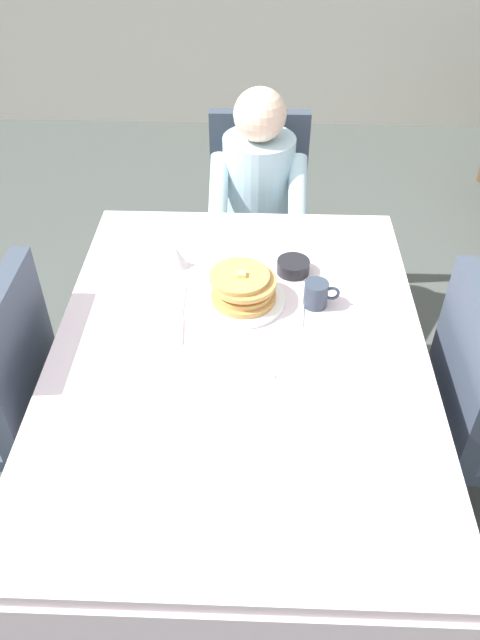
% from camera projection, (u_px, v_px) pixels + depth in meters
% --- Properties ---
extents(ground_plane, '(14.00, 14.00, 0.00)m').
position_uv_depth(ground_plane, '(239.00, 491.00, 2.27)').
color(ground_plane, '#474C47').
extents(dining_table_main, '(1.12, 1.52, 0.74)m').
position_uv_depth(dining_table_main, '(239.00, 369.00, 1.85)').
color(dining_table_main, silver).
rests_on(dining_table_main, ground).
extents(chair_diner, '(0.44, 0.45, 0.93)m').
position_uv_depth(chair_diner, '(258.00, 205.00, 2.81)').
color(chair_diner, '#384251').
rests_on(chair_diner, ground).
extents(diner_person, '(0.40, 0.43, 1.12)m').
position_uv_depth(diner_person, '(258.00, 196.00, 2.60)').
color(diner_person, silver).
rests_on(diner_person, ground).
extents(plate_breakfast, '(0.28, 0.28, 0.02)m').
position_uv_depth(plate_breakfast, '(242.00, 299.00, 1.95)').
color(plate_breakfast, white).
rests_on(plate_breakfast, dining_table_main).
extents(breakfast_stack, '(0.21, 0.21, 0.10)m').
position_uv_depth(breakfast_stack, '(243.00, 287.00, 1.91)').
color(breakfast_stack, tan).
rests_on(breakfast_stack, plate_breakfast).
extents(cup_coffee, '(0.11, 0.08, 0.08)m').
position_uv_depth(cup_coffee, '(317.00, 294.00, 1.91)').
color(cup_coffee, '#333D4C').
rests_on(cup_coffee, dining_table_main).
extents(bowl_butter, '(0.11, 0.11, 0.04)m').
position_uv_depth(bowl_butter, '(293.00, 267.00, 2.05)').
color(bowl_butter, black).
rests_on(bowl_butter, dining_table_main).
extents(syrup_pitcher, '(0.08, 0.08, 0.07)m').
position_uv_depth(syrup_pitcher, '(176.00, 257.00, 2.07)').
color(syrup_pitcher, silver).
rests_on(syrup_pitcher, dining_table_main).
extents(fork_left_of_plate, '(0.02, 0.18, 0.00)m').
position_uv_depth(fork_left_of_plate, '(182.00, 303.00, 1.94)').
color(fork_left_of_plate, silver).
rests_on(fork_left_of_plate, dining_table_main).
extents(knife_right_of_plate, '(0.03, 0.20, 0.00)m').
position_uv_depth(knife_right_of_plate, '(302.00, 306.00, 1.93)').
color(knife_right_of_plate, silver).
rests_on(knife_right_of_plate, dining_table_main).
extents(spoon_near_edge, '(0.15, 0.02, 0.00)m').
position_uv_depth(spoon_near_edge, '(248.00, 376.00, 1.70)').
color(spoon_near_edge, silver).
rests_on(spoon_near_edge, dining_table_main).
extents(napkin_folded, '(0.18, 0.13, 0.01)m').
position_uv_depth(napkin_folded, '(154.00, 331.00, 1.84)').
color(napkin_folded, white).
rests_on(napkin_folded, dining_table_main).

